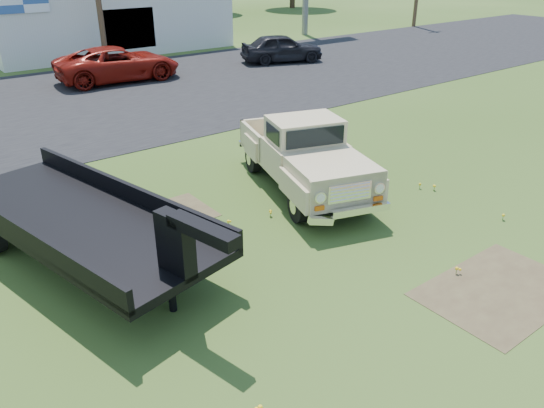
{
  "coord_description": "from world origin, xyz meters",
  "views": [
    {
      "loc": [
        -6.75,
        -6.86,
        5.66
      ],
      "look_at": [
        -0.72,
        1.0,
        0.89
      ],
      "focal_mm": 35.0,
      "sensor_mm": 36.0,
      "label": 1
    }
  ],
  "objects_px": {
    "dark_sedan": "(282,48)",
    "flatbed_trailer": "(76,213)",
    "vintage_pickup_truck": "(304,155)",
    "red_pickup": "(118,64)"
  },
  "relations": [
    {
      "from": "vintage_pickup_truck",
      "to": "flatbed_trailer",
      "type": "xyz_separation_m",
      "value": [
        -5.75,
        0.16,
        0.03
      ]
    },
    {
      "from": "flatbed_trailer",
      "to": "dark_sedan",
      "type": "distance_m",
      "value": 21.2
    },
    {
      "from": "vintage_pickup_truck",
      "to": "flatbed_trailer",
      "type": "relative_size",
      "value": 0.73
    },
    {
      "from": "vintage_pickup_truck",
      "to": "flatbed_trailer",
      "type": "height_order",
      "value": "flatbed_trailer"
    },
    {
      "from": "dark_sedan",
      "to": "flatbed_trailer",
      "type": "bearing_deg",
      "value": 150.82
    },
    {
      "from": "vintage_pickup_truck",
      "to": "flatbed_trailer",
      "type": "bearing_deg",
      "value": -164.3
    },
    {
      "from": "flatbed_trailer",
      "to": "dark_sedan",
      "type": "height_order",
      "value": "flatbed_trailer"
    },
    {
      "from": "flatbed_trailer",
      "to": "vintage_pickup_truck",
      "type": "bearing_deg",
      "value": -14.1
    },
    {
      "from": "red_pickup",
      "to": "vintage_pickup_truck",
      "type": "bearing_deg",
      "value": 178.63
    },
    {
      "from": "vintage_pickup_truck",
      "to": "dark_sedan",
      "type": "xyz_separation_m",
      "value": [
        10.36,
        13.93,
        -0.21
      ]
    }
  ]
}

